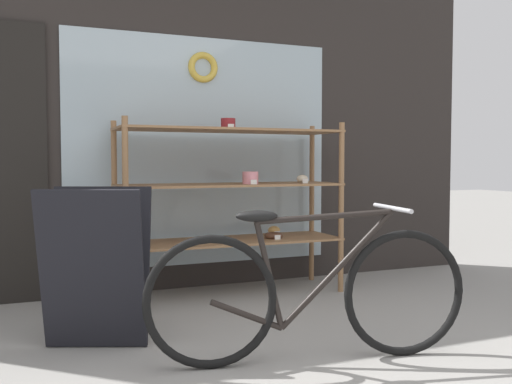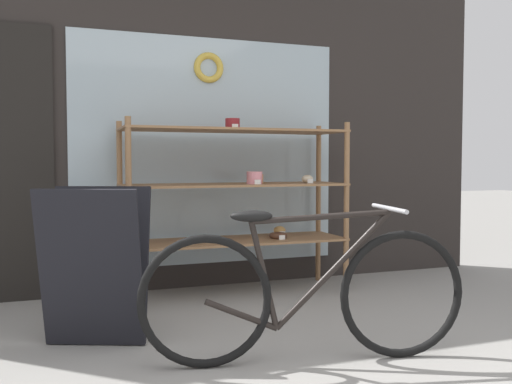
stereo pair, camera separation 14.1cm
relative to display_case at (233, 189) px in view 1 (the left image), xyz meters
name	(u,v)px [view 1 (the left image)]	position (x,y,z in m)	size (l,w,h in m)	color
storefront_facade	(173,100)	(-0.37, 0.41, 0.73)	(5.70, 0.13, 3.23)	#2D2826
display_case	(233,189)	(0.00, 0.00, 0.00)	(1.78, 0.55, 1.40)	#8E6642
bicycle	(310,293)	(-0.16, -1.61, -0.47)	(1.73, 0.52, 0.83)	black
sandwich_board	(96,267)	(-1.17, -0.93, -0.38)	(0.68, 0.57, 0.91)	black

